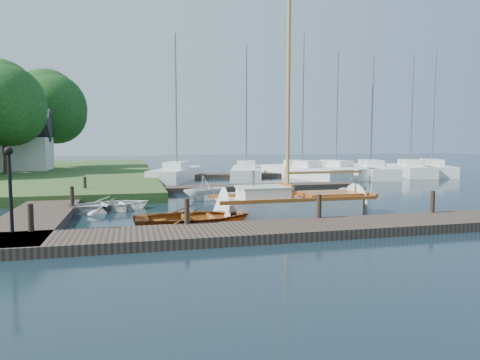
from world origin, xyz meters
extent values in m
plane|color=black|center=(0.00, 0.00, 0.00)|extent=(160.00, 160.00, 0.00)
cube|color=#30221B|center=(0.00, -6.00, 0.15)|extent=(18.00, 2.20, 0.30)
cube|color=#30221B|center=(-8.00, 2.00, 0.15)|extent=(2.20, 18.00, 0.30)
cube|color=#30221B|center=(2.00, 6.50, 0.15)|extent=(14.00, 1.60, 0.30)
cube|color=#30221B|center=(10.00, 16.00, 0.15)|extent=(30.00, 1.60, 0.30)
cylinder|color=black|center=(-7.50, -5.00, 0.70)|extent=(0.16, 0.16, 0.80)
cylinder|color=black|center=(-3.00, -5.00, 0.70)|extent=(0.16, 0.16, 0.80)
cylinder|color=black|center=(1.50, -5.00, 0.70)|extent=(0.16, 0.16, 0.80)
cylinder|color=black|center=(6.00, -5.00, 0.70)|extent=(0.16, 0.16, 0.80)
cylinder|color=black|center=(-7.00, 0.00, 0.70)|extent=(0.16, 0.16, 0.80)
cylinder|color=black|center=(-7.00, 5.00, 0.70)|extent=(0.16, 0.16, 0.80)
cylinder|color=black|center=(-8.00, -5.00, 1.40)|extent=(0.10, 0.10, 2.20)
sphere|color=black|center=(-8.00, -5.00, 2.62)|extent=(0.24, 0.24, 0.24)
cube|color=beige|center=(1.39, -2.77, 0.23)|extent=(5.03, 2.07, 0.90)
cone|color=beige|center=(4.44, -2.72, 0.23)|extent=(1.33, 1.98, 1.96)
cone|color=beige|center=(-1.56, -2.81, 0.23)|extent=(1.03, 1.97, 1.96)
cube|color=brown|center=(1.38, -1.83, 0.74)|extent=(6.20, 0.21, 0.14)
cube|color=brown|center=(1.41, -3.71, 0.74)|extent=(6.20, 0.21, 0.14)
cube|color=brown|center=(4.79, -2.72, 0.74)|extent=(0.14, 1.10, 0.14)
cube|color=beige|center=(0.19, -2.78, 0.90)|extent=(1.82, 1.43, 0.44)
cube|color=#ABC0A4|center=(0.19, -2.78, 1.15)|extent=(1.92, 1.53, 0.08)
cube|color=brown|center=(1.14, -2.77, 0.98)|extent=(0.14, 1.40, 0.60)
cylinder|color=slate|center=(-0.11, -2.49, 1.48)|extent=(0.12, 0.12, 0.60)
cube|color=brown|center=(2.99, -2.74, 0.78)|extent=(2.22, 1.53, 0.20)
cylinder|color=olive|center=(1.19, -2.77, 4.88)|extent=(0.14, 0.14, 8.40)
cylinder|color=olive|center=(2.79, -2.74, 1.68)|extent=(3.20, 0.15, 0.10)
imported|color=brown|center=(-2.65, -4.01, 0.41)|extent=(4.01, 2.89, 0.82)
imported|color=beige|center=(-5.52, 0.32, 0.34)|extent=(3.80, 3.14, 0.68)
imported|color=beige|center=(-1.06, 2.65, 0.66)|extent=(3.11, 2.90, 1.32)
imported|color=beige|center=(1.56, 1.63, 0.37)|extent=(4.08, 3.29, 0.75)
imported|color=beige|center=(6.93, 2.46, 0.51)|extent=(2.24, 2.04, 1.02)
cube|color=beige|center=(-1.28, 14.49, 0.45)|extent=(5.06, 8.25, 0.90)
cube|color=beige|center=(-1.28, 14.49, 1.15)|extent=(2.35, 3.12, 0.50)
cylinder|color=slate|center=(-1.28, 14.49, 5.93)|extent=(0.12, 0.12, 10.07)
cube|color=beige|center=(4.19, 14.38, 0.45)|extent=(4.29, 8.28, 0.90)
cube|color=beige|center=(4.19, 14.38, 1.15)|extent=(2.11, 3.07, 0.50)
cylinder|color=slate|center=(4.19, 14.38, 5.64)|extent=(0.12, 0.12, 9.49)
cube|color=beige|center=(8.86, 14.17, 0.45)|extent=(4.36, 9.89, 0.90)
cube|color=beige|center=(8.86, 14.17, 1.15)|extent=(2.14, 3.61, 0.50)
cylinder|color=slate|center=(8.86, 14.17, 6.22)|extent=(0.12, 0.12, 10.63)
cube|color=beige|center=(11.77, 13.96, 0.45)|extent=(3.84, 8.00, 0.90)
cube|color=beige|center=(11.77, 13.96, 1.15)|extent=(1.96, 2.94, 0.50)
cylinder|color=slate|center=(11.77, 13.96, 5.54)|extent=(0.12, 0.12, 9.29)
cube|color=beige|center=(15.04, 14.03, 0.45)|extent=(4.92, 9.82, 0.90)
cube|color=beige|center=(15.04, 14.03, 1.15)|extent=(2.32, 3.62, 0.50)
cylinder|color=slate|center=(15.04, 14.03, 5.47)|extent=(0.12, 0.12, 9.14)
cube|color=beige|center=(18.71, 13.82, 0.45)|extent=(4.37, 7.53, 0.90)
cube|color=beige|center=(18.71, 13.82, 1.15)|extent=(2.13, 2.83, 0.50)
cylinder|color=slate|center=(18.71, 13.82, 5.58)|extent=(0.12, 0.12, 9.35)
cube|color=beige|center=(21.04, 14.00, 0.45)|extent=(5.48, 8.44, 0.90)
cube|color=beige|center=(21.04, 14.00, 1.15)|extent=(2.49, 3.22, 0.50)
cylinder|color=slate|center=(21.04, 14.00, 5.84)|extent=(0.12, 0.12, 9.88)
cube|color=beige|center=(-14.00, 22.00, 1.90)|extent=(5.00, 4.00, 2.80)
cube|color=#2B2A31|center=(-14.00, 22.00, 4.34)|extent=(5.25, 2.88, 2.88)
cylinder|color=#332114|center=(-14.00, 18.00, 2.21)|extent=(0.36, 0.36, 3.42)
sphere|color=#133B11|center=(-14.00, 18.00, 5.73)|extent=(6.27, 6.27, 6.27)
sphere|color=#133B11|center=(-13.50, 17.70, 5.25)|extent=(5.32, 5.32, 5.32)
cylinder|color=#332114|center=(-12.00, 26.00, 2.34)|extent=(0.36, 0.36, 3.67)
sphere|color=#133B11|center=(-12.00, 26.00, 6.11)|extent=(6.73, 6.73, 6.73)
sphere|color=#133B11|center=(-11.50, 25.70, 5.60)|extent=(5.71, 5.71, 5.71)
sphere|color=#133B11|center=(-12.40, 26.40, 6.82)|extent=(6.12, 6.12, 6.12)
camera|label=1|loc=(-4.67, -18.27, 2.85)|focal=32.00mm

